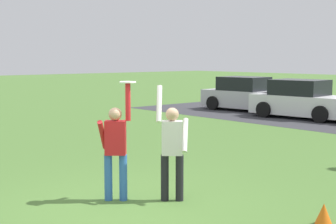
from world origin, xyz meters
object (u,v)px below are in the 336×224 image
object	(u,v)px
frisbee_disc	(128,82)
field_cone_orange	(324,214)
parked_car_white	(302,101)
parked_car_silver	(246,95)
person_defender	(172,146)
person_catcher	(116,145)

from	to	relation	value
frisbee_disc	field_cone_orange	size ratio (longest dim) A/B	0.89
parked_car_white	parked_car_silver	bearing A→B (deg)	165.41
person_defender	field_cone_orange	distance (m)	2.74
person_catcher	frisbee_disc	distance (m)	1.13
parked_car_silver	parked_car_white	size ratio (longest dim) A/B	1.00
field_cone_orange	person_defender	bearing A→B (deg)	-159.51
person_defender	field_cone_orange	size ratio (longest dim) A/B	6.39
person_defender	frisbee_disc	bearing A→B (deg)	0.00
person_defender	field_cone_orange	world-z (taller)	person_defender
person_catcher	parked_car_silver	size ratio (longest dim) A/B	0.49
parked_car_silver	person_catcher	bearing A→B (deg)	-63.58
person_catcher	person_defender	xyz separation A→B (m)	(0.67, 0.73, -0.00)
person_catcher	field_cone_orange	xyz separation A→B (m)	(3.11, 1.65, -0.82)
frisbee_disc	person_defender	bearing A→B (deg)	47.73
parked_car_white	person_defender	bearing A→B (deg)	-70.93
person_catcher	parked_car_silver	xyz separation A→B (m)	(-8.39, 13.32, -0.25)
person_defender	frisbee_disc	world-z (taller)	frisbee_disc
parked_car_white	person_catcher	bearing A→B (deg)	-74.76
person_defender	parked_car_white	distance (m)	13.28
frisbee_disc	field_cone_orange	xyz separation A→B (m)	(2.96, 1.48, -1.93)
person_catcher	frisbee_disc	size ratio (longest dim) A/B	7.31
person_catcher	parked_car_silver	world-z (taller)	person_catcher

